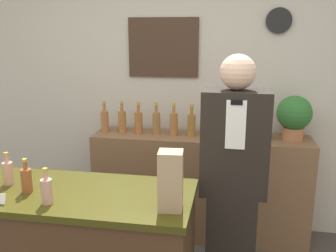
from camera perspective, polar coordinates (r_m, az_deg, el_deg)
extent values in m
cube|color=beige|center=(3.48, 1.58, 6.18)|extent=(5.20, 0.06, 2.70)
cube|color=#3E2B1F|center=(3.42, -0.73, 11.88)|extent=(0.63, 0.02, 0.52)
cylinder|color=black|center=(3.38, 16.54, 15.15)|extent=(0.21, 0.03, 0.21)
cube|color=brown|center=(3.44, 4.84, -9.17)|extent=(1.90, 0.39, 0.95)
cube|color=#36330D|center=(2.28, -14.65, -10.00)|extent=(1.43, 0.61, 0.04)
cube|color=black|center=(2.76, 9.43, -17.41)|extent=(0.33, 0.26, 0.79)
cube|color=black|center=(2.46, 10.12, -2.54)|extent=(0.43, 0.26, 0.69)
cube|color=white|center=(2.29, 10.28, 0.15)|extent=(0.12, 0.01, 0.30)
cube|color=black|center=(2.26, 10.43, 3.52)|extent=(0.07, 0.01, 0.03)
sphere|color=#DBB293|center=(2.37, 10.60, 8.08)|extent=(0.22, 0.22, 0.22)
cylinder|color=#B27047|center=(3.31, 18.46, -1.13)|extent=(0.17, 0.17, 0.11)
sphere|color=#2D6B2D|center=(3.27, 18.70, 1.89)|extent=(0.29, 0.29, 0.29)
cube|color=tan|center=(1.93, 0.39, -8.35)|extent=(0.13, 0.12, 0.31)
cylinder|color=tan|center=(2.46, -23.18, -6.65)|extent=(0.06, 0.06, 0.14)
cylinder|color=tan|center=(2.43, -23.39, -4.62)|extent=(0.02, 0.02, 0.05)
cylinder|color=#B29933|center=(2.42, -23.46, -3.90)|extent=(0.03, 0.03, 0.02)
cylinder|color=brown|center=(2.31, -20.74, -7.79)|extent=(0.06, 0.06, 0.14)
cylinder|color=brown|center=(2.28, -20.94, -5.63)|extent=(0.02, 0.02, 0.05)
cylinder|color=#B29933|center=(2.27, -21.01, -4.87)|extent=(0.03, 0.03, 0.02)
cylinder|color=tan|center=(2.12, -17.98, -9.47)|extent=(0.06, 0.06, 0.14)
cylinder|color=tan|center=(2.09, -18.17, -7.16)|extent=(0.02, 0.02, 0.05)
cylinder|color=#B29933|center=(2.08, -18.24, -6.34)|extent=(0.03, 0.03, 0.02)
cylinder|color=#A5683B|center=(3.43, -9.61, 0.65)|extent=(0.07, 0.07, 0.19)
cylinder|color=#A5683B|center=(3.40, -9.70, 2.81)|extent=(0.03, 0.03, 0.07)
cylinder|color=#B29933|center=(3.40, -9.74, 3.57)|extent=(0.03, 0.03, 0.02)
cylinder|color=#A36C37|center=(3.40, -6.99, 0.63)|extent=(0.07, 0.07, 0.19)
cylinder|color=#A36C37|center=(3.37, -7.06, 2.80)|extent=(0.03, 0.03, 0.07)
cylinder|color=#B29933|center=(3.37, -7.08, 3.57)|extent=(0.03, 0.03, 0.02)
cylinder|color=#A46632|center=(3.34, -4.50, 0.44)|extent=(0.07, 0.07, 0.19)
cylinder|color=#A46632|center=(3.31, -4.54, 2.65)|extent=(0.03, 0.03, 0.07)
cylinder|color=#B29933|center=(3.30, -4.56, 3.43)|extent=(0.03, 0.03, 0.02)
cylinder|color=olive|center=(3.32, -1.79, 0.39)|extent=(0.07, 0.07, 0.19)
cylinder|color=olive|center=(3.29, -1.80, 2.62)|extent=(0.03, 0.03, 0.07)
cylinder|color=#B29933|center=(3.28, -1.81, 3.40)|extent=(0.03, 0.03, 0.02)
cylinder|color=#A46C37|center=(3.28, 0.88, 0.24)|extent=(0.07, 0.07, 0.19)
cylinder|color=#A46C37|center=(3.26, 0.89, 2.49)|extent=(0.03, 0.03, 0.07)
cylinder|color=#B29933|center=(3.25, 0.89, 3.28)|extent=(0.03, 0.03, 0.02)
cylinder|color=olive|center=(3.25, 3.60, 0.07)|extent=(0.07, 0.07, 0.19)
cylinder|color=olive|center=(3.22, 3.64, 2.35)|extent=(0.03, 0.03, 0.07)
cylinder|color=#B29933|center=(3.21, 3.65, 3.14)|extent=(0.03, 0.03, 0.02)
cylinder|color=olive|center=(3.24, 6.38, -0.03)|extent=(0.07, 0.07, 0.19)
cylinder|color=olive|center=(3.21, 6.45, 2.25)|extent=(0.03, 0.03, 0.07)
cylinder|color=#B29933|center=(3.20, 6.47, 3.05)|extent=(0.03, 0.03, 0.02)
cylinder|color=#A26A32|center=(3.24, 9.17, -0.15)|extent=(0.07, 0.07, 0.19)
cylinder|color=#A26A32|center=(3.21, 9.26, 2.13)|extent=(0.03, 0.03, 0.07)
cylinder|color=#B29933|center=(3.20, 9.30, 2.93)|extent=(0.03, 0.03, 0.02)
cylinder|color=olive|center=(3.26, 11.96, -0.19)|extent=(0.07, 0.07, 0.19)
cylinder|color=olive|center=(3.23, 12.08, 2.07)|extent=(0.03, 0.03, 0.07)
cylinder|color=#B29933|center=(3.22, 12.12, 2.87)|extent=(0.03, 0.03, 0.02)
cylinder|color=#9E683E|center=(3.25, 14.75, -0.38)|extent=(0.07, 0.07, 0.19)
cylinder|color=#9E683E|center=(3.22, 14.89, 1.89)|extent=(0.03, 0.03, 0.07)
cylinder|color=#B29933|center=(3.21, 14.94, 2.69)|extent=(0.03, 0.03, 0.02)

